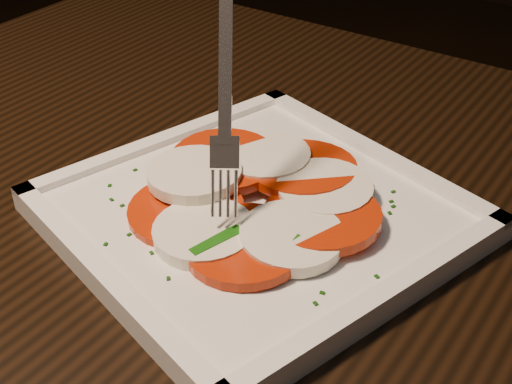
{
  "coord_description": "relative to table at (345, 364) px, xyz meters",
  "views": [
    {
      "loc": [
        0.16,
        -0.13,
        1.08
      ],
      "look_at": [
        -0.1,
        0.23,
        0.78
      ],
      "focal_mm": 50.0,
      "sensor_mm": 36.0,
      "label": 1
    }
  ],
  "objects": [
    {
      "name": "table",
      "position": [
        0.0,
        0.0,
        0.0
      ],
      "size": [
        1.22,
        0.83,
        0.75
      ],
      "rotation": [
        0.0,
        0.0,
        0.02
      ],
      "color": "black",
      "rests_on": "ground"
    },
    {
      "name": "plate",
      "position": [
        -0.09,
        0.0,
        0.11
      ],
      "size": [
        0.34,
        0.34,
        0.01
      ],
      "primitive_type": "cube",
      "rotation": [
        0.0,
        0.0,
        -0.26
      ],
      "color": "white",
      "rests_on": "table"
    },
    {
      "name": "fork",
      "position": [
        -0.12,
        0.0,
        0.22
      ],
      "size": [
        0.08,
        0.1,
        0.17
      ],
      "primitive_type": null,
      "rotation": [
        0.0,
        0.0,
        0.59
      ],
      "color": "white",
      "rests_on": "caprese_salad"
    },
    {
      "name": "caprese_salad",
      "position": [
        -0.09,
        0.0,
        0.12
      ],
      "size": [
        0.23,
        0.2,
        0.02
      ],
      "color": "red",
      "rests_on": "plate"
    }
  ]
}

